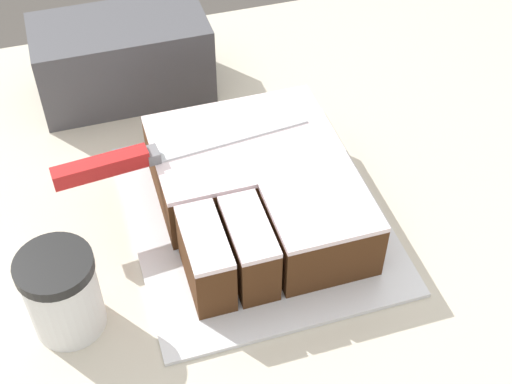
# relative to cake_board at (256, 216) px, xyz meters

# --- Properties ---
(cake_board) EXTENTS (0.33, 0.37, 0.01)m
(cake_board) POSITION_rel_cake_board_xyz_m (0.00, 0.00, 0.00)
(cake_board) COLOR silver
(cake_board) RESTS_ON countertop
(cake) EXTENTS (0.24, 0.28, 0.09)m
(cake) POSITION_rel_cake_board_xyz_m (0.00, 0.00, 0.05)
(cake) COLOR #472814
(cake) RESTS_ON cake_board
(knife) EXTENTS (0.34, 0.06, 0.02)m
(knife) POSITION_rel_cake_board_xyz_m (-0.15, 0.05, 0.10)
(knife) COLOR silver
(knife) RESTS_ON cake
(coffee_cup) EXTENTS (0.09, 0.09, 0.11)m
(coffee_cup) POSITION_rel_cake_board_xyz_m (-0.26, -0.10, 0.05)
(coffee_cup) COLOR white
(coffee_cup) RESTS_ON countertop
(storage_box) EXTENTS (0.26, 0.14, 0.13)m
(storage_box) POSITION_rel_cake_board_xyz_m (-0.12, 0.33, 0.06)
(storage_box) COLOR #47474C
(storage_box) RESTS_ON countertop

